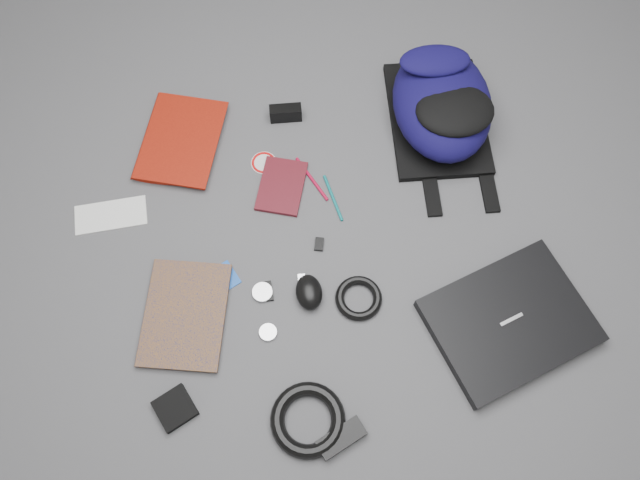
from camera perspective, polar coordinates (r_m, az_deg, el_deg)
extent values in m
plane|color=#4F4F51|center=(1.65, 0.00, -0.27)|extent=(4.00, 4.00, 0.00)
cube|color=black|center=(1.63, 16.92, -7.13)|extent=(0.44, 0.38, 0.04)
imported|color=maroon|center=(1.86, -15.73, 9.19)|extent=(0.30, 0.34, 0.03)
imported|color=#A7620B|center=(1.64, -15.70, -6.35)|extent=(0.27, 0.32, 0.02)
cube|color=silver|center=(1.78, -18.58, 2.17)|extent=(0.19, 0.09, 0.00)
cube|color=#3E0C12|center=(1.72, -3.53, 4.94)|extent=(0.17, 0.20, 0.01)
cube|color=black|center=(1.82, -3.16, 11.51)|extent=(0.09, 0.04, 0.05)
cylinder|color=silver|center=(1.77, -5.17, 7.05)|extent=(0.09, 0.09, 0.00)
cylinder|color=#0B6568|center=(1.71, 1.20, 3.87)|extent=(0.03, 0.14, 0.01)
cylinder|color=#A20C2E|center=(1.73, -0.75, 5.61)|extent=(0.07, 0.15, 0.01)
cube|color=#174DB0|center=(1.64, -8.53, -3.25)|extent=(0.07, 0.09, 0.00)
cube|color=black|center=(1.61, -4.71, -4.67)|extent=(0.02, 0.05, 0.01)
cube|color=silver|center=(1.61, -1.66, -3.94)|extent=(0.02, 0.05, 0.01)
cube|color=black|center=(1.65, -0.08, -0.39)|extent=(0.03, 0.04, 0.01)
ellipsoid|color=black|center=(1.58, -1.01, -4.80)|extent=(0.07, 0.10, 0.05)
cylinder|color=silver|center=(1.58, -4.77, -8.41)|extent=(0.06, 0.06, 0.01)
cylinder|color=#ADADAF|center=(1.61, -5.29, -4.79)|extent=(0.06, 0.06, 0.01)
torus|color=black|center=(1.59, 3.55, -5.33)|extent=(0.14, 0.14, 0.02)
cube|color=black|center=(1.52, 1.94, -17.64)|extent=(0.13, 0.09, 0.03)
torus|color=black|center=(1.52, -1.12, -16.11)|extent=(0.22, 0.22, 0.03)
cube|color=black|center=(1.57, -13.12, -14.76)|extent=(0.11, 0.11, 0.02)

